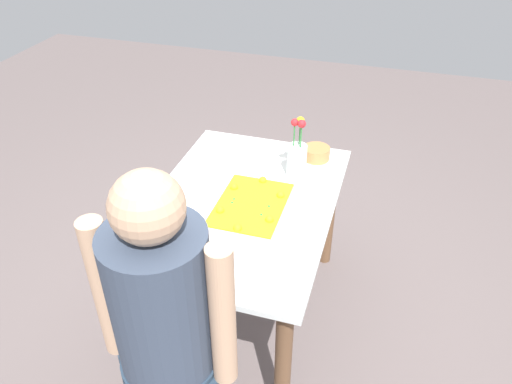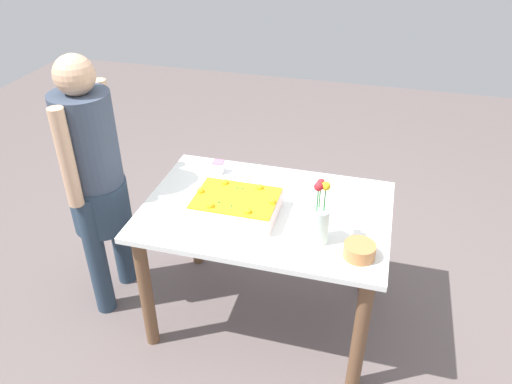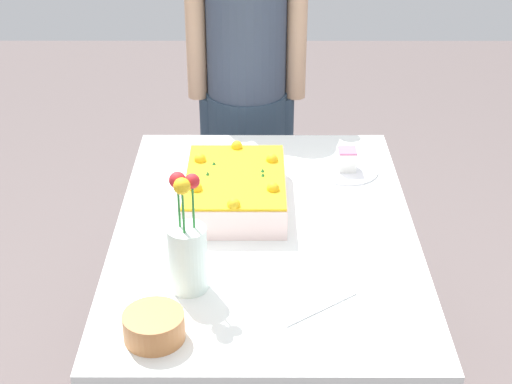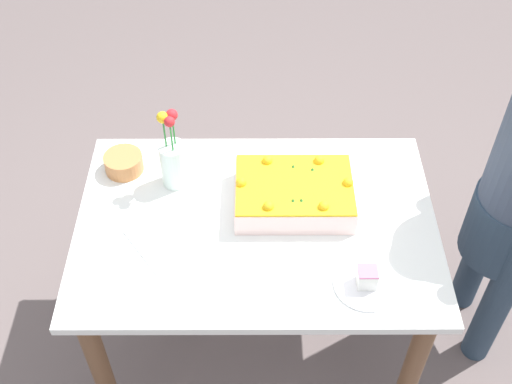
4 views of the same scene
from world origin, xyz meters
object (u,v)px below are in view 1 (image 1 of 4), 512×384
Objects in this scene: flower_vase at (297,157)px; person_standing at (168,345)px; fruit_bowl at (316,153)px; sheet_cake at (251,212)px; cake_knife at (241,157)px; serving_plate_with_slice at (158,232)px.

flower_vase is 1.22m from person_standing.
flower_vase reaches higher than fruit_bowl.
flower_vase is at bearing -14.23° from sheet_cake.
fruit_bowl is at bearing -20.59° from cake_knife.
person_standing reaches higher than fruit_bowl.
serving_plate_with_slice is 0.14× the size of person_standing.
sheet_cake is 0.28× the size of person_standing.
person_standing reaches higher than cake_knife.
flower_vase is at bearing -35.89° from serving_plate_with_slice.
fruit_bowl is (0.62, -0.17, -0.02)m from sheet_cake.
fruit_bowl reaches higher than cake_knife.
fruit_bowl is at bearing -7.89° from person_standing.
serving_plate_with_slice is 0.92× the size of cake_knife.
flower_vase is at bearing 161.85° from fruit_bowl.
sheet_cake is 0.41m from serving_plate_with_slice.
cake_knife is at bearing 23.12° from sheet_cake.
serving_plate_with_slice is at bearing 121.08° from sheet_cake.
sheet_cake is 0.44m from flower_vase.
serving_plate_with_slice is (-0.21, 0.35, -0.03)m from sheet_cake.
serving_plate_with_slice reaches higher than fruit_bowl.
flower_vase is 0.22× the size of person_standing.
flower_vase reaches higher than cake_knife.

